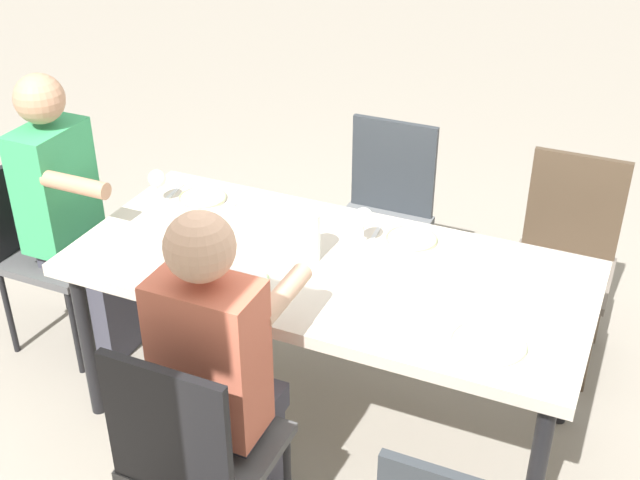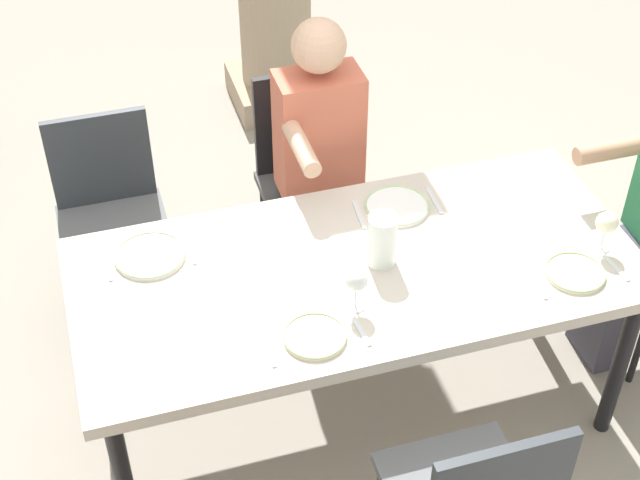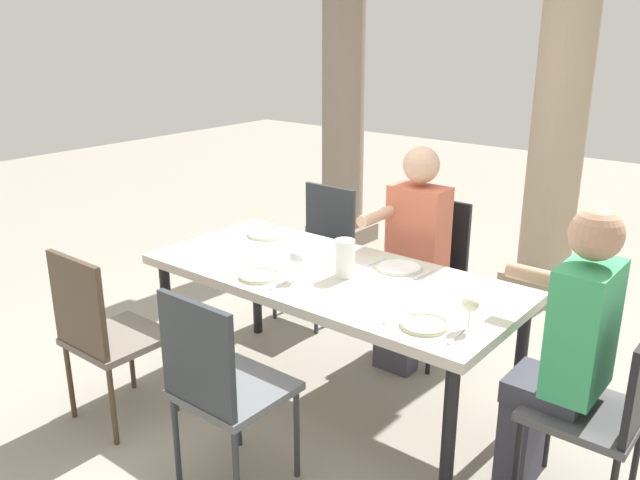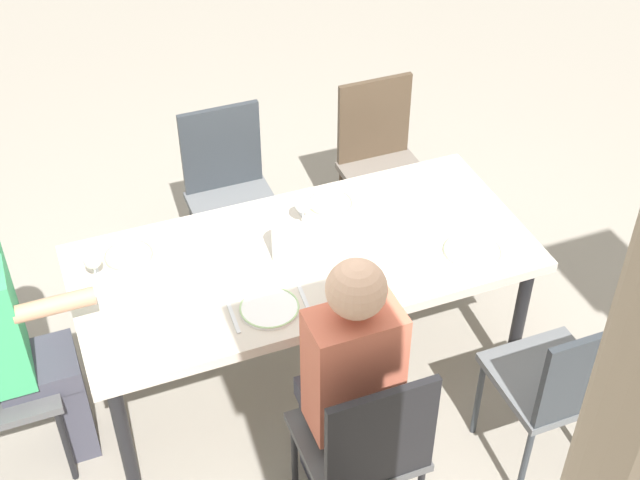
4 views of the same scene
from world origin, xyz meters
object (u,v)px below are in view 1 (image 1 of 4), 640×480
chair_head_east (44,241)px  diner_man_white (71,213)px  chair_mid_north (193,450)px  water_pitcher (307,238)px  dining_table (328,278)px  chair_west_south (565,250)px  plate_1 (411,239)px  plate_3 (203,198)px  diner_woman_green (222,373)px  wine_glass_3 (157,180)px  chair_mid_south (384,209)px  wine_glass_1 (363,218)px  plate_0 (489,344)px  plate_2 (237,282)px

chair_head_east → diner_man_white: bearing=179.1°
chair_mid_north → water_pitcher: (0.01, -0.88, 0.30)m
dining_table → chair_mid_north: bearing=84.6°
chair_west_south → plate_1: bearing=47.4°
chair_west_south → water_pitcher: size_ratio=4.82×
dining_table → plate_3: plate_3 is taller
chair_head_east → diner_woman_green: bearing=153.0°
chair_mid_north → diner_man_white: bearing=-37.5°
plate_3 → wine_glass_3: 0.21m
chair_mid_south → chair_mid_north: bearing=90.0°
chair_mid_north → wine_glass_3: 1.33m
chair_mid_south → plate_3: (0.62, 0.62, 0.22)m
chair_head_east → plate_3: size_ratio=4.30×
plate_3 → water_pitcher: (-0.62, 0.25, 0.08)m
wine_glass_1 → plate_1: bearing=-149.5°
chair_mid_north → chair_mid_south: (0.00, -1.75, -0.00)m
chair_west_south → chair_mid_south: bearing=0.1°
chair_west_south → wine_glass_3: chair_west_south is taller
diner_woman_green → plate_3: size_ratio=6.40×
chair_head_east → water_pitcher: 1.36m
diner_man_white → plate_1: diner_man_white is taller
chair_mid_north → plate_1: size_ratio=4.69×
chair_mid_north → plate_0: chair_mid_north is taller
diner_woman_green → chair_mid_north: bearing=89.2°
chair_mid_south → plate_0: (-0.77, 1.13, 0.22)m
dining_table → diner_woman_green: diner_woman_green is taller
dining_table → wine_glass_1: wine_glass_1 is taller
plate_0 → wine_glass_3: wine_glass_3 is taller
plate_0 → chair_mid_south: bearing=-55.9°
chair_mid_north → diner_man_white: 1.44m
dining_table → chair_mid_south: 0.89m
chair_mid_north → plate_0: bearing=-141.0°
dining_table → chair_west_south: (-0.78, -0.88, -0.17)m
chair_west_south → wine_glass_3: 1.82m
wine_glass_3 → wine_glass_1: bearing=-178.1°
diner_woman_green → wine_glass_3: bearing=-46.8°
diner_man_white → wine_glass_1: (-1.29, -0.19, 0.16)m
plate_2 → wine_glass_3: wine_glass_3 is taller
chair_mid_north → wine_glass_1: chair_mid_north is taller
dining_table → plate_2: size_ratio=8.18×
dining_table → plate_0: (-0.68, 0.25, 0.07)m
diner_woman_green → plate_0: bearing=-151.1°
chair_mid_north → wine_glass_1: 1.12m
chair_mid_south → chair_head_east: bearing=33.4°
plate_3 → water_pitcher: 0.67m
chair_mid_south → wine_glass_3: size_ratio=6.19×
wine_glass_3 → diner_woman_green: bearing=133.2°
plate_0 → plate_2: 0.93m
water_pitcher → plate_0: bearing=161.5°
diner_man_white → plate_2: size_ratio=5.52×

